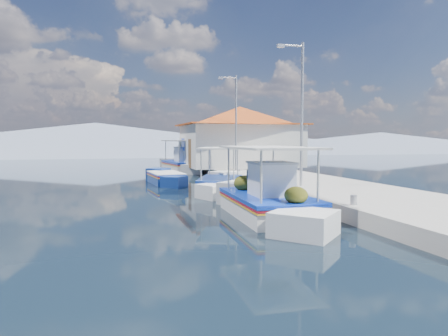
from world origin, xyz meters
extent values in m
plane|color=black|center=(0.00, 0.00, 0.00)|extent=(160.00, 160.00, 0.00)
cube|color=#A3A099|center=(5.90, 6.00, 0.25)|extent=(5.00, 44.00, 0.50)
cylinder|color=#A5A8AD|center=(3.80, -3.00, 0.65)|extent=(0.20, 0.20, 0.30)
cylinder|color=#A5A8AD|center=(3.80, 2.00, 0.65)|extent=(0.20, 0.20, 0.30)
cylinder|color=#A5A8AD|center=(3.80, 8.00, 0.65)|extent=(0.20, 0.20, 0.30)
cylinder|color=#A5A8AD|center=(3.80, 14.00, 0.65)|extent=(0.20, 0.20, 0.30)
cube|color=white|center=(1.60, -1.59, 0.21)|extent=(2.28, 4.26, 0.91)
cube|color=white|center=(1.49, 1.17, 0.33)|extent=(2.15, 2.15, 1.01)
cube|color=white|center=(1.71, -4.27, 0.21)|extent=(2.09, 2.09, 0.87)
cube|color=#0E38BE|center=(1.60, -1.59, 0.64)|extent=(2.35, 4.39, 0.06)
cube|color=maroon|center=(1.60, -1.59, 0.56)|extent=(2.35, 4.39, 0.05)
cube|color=yellow|center=(1.60, -1.59, 0.49)|extent=(2.35, 4.39, 0.04)
cube|color=#0E38BE|center=(1.60, -1.59, 0.70)|extent=(2.37, 4.35, 0.05)
cube|color=brown|center=(1.60, -1.59, 0.67)|extent=(2.11, 4.17, 0.05)
cube|color=white|center=(1.61, -1.88, 1.20)|extent=(1.21, 1.30, 1.06)
cube|color=silver|center=(1.61, -1.88, 1.75)|extent=(1.32, 1.40, 0.06)
cylinder|color=beige|center=(0.68, 0.12, 1.44)|extent=(0.07, 0.07, 1.54)
cylinder|color=beige|center=(2.38, 0.19, 1.44)|extent=(0.07, 0.07, 1.54)
cylinder|color=beige|center=(0.82, -3.38, 1.44)|extent=(0.07, 0.07, 1.54)
cylinder|color=beige|center=(2.52, -3.31, 1.44)|extent=(0.07, 0.07, 1.54)
cube|color=silver|center=(1.60, -1.59, 2.21)|extent=(2.39, 4.26, 0.07)
ellipsoid|color=#434913|center=(1.16, -0.26, 0.95)|extent=(0.73, 0.80, 0.55)
ellipsoid|color=#434913|center=(1.81, 0.24, 0.90)|extent=(0.62, 0.68, 0.46)
ellipsoid|color=#434913|center=(1.86, -3.32, 0.92)|extent=(0.65, 0.72, 0.49)
sphere|color=#F14807|center=(2.54, -0.98, 1.40)|extent=(0.38, 0.38, 0.38)
cube|color=white|center=(1.82, 4.76, 0.20)|extent=(2.91, 3.77, 0.85)
cube|color=white|center=(0.99, 6.85, 0.31)|extent=(1.70, 1.70, 0.94)
cube|color=white|center=(2.63, 2.74, 0.20)|extent=(1.65, 1.65, 0.81)
cube|color=#0E38BE|center=(1.82, 4.76, 0.59)|extent=(2.99, 3.88, 0.05)
cube|color=maroon|center=(1.82, 4.76, 0.52)|extent=(2.99, 3.88, 0.04)
cube|color=yellow|center=(1.82, 4.76, 0.46)|extent=(2.99, 3.88, 0.04)
cube|color=navy|center=(1.82, 4.76, 0.66)|extent=(3.00, 3.86, 0.04)
cube|color=brown|center=(1.82, 4.76, 0.63)|extent=(2.75, 3.66, 0.04)
cylinder|color=beige|center=(0.63, 5.80, 1.35)|extent=(0.06, 0.06, 1.44)
cylinder|color=beige|center=(1.97, 6.33, 1.35)|extent=(0.06, 0.06, 1.44)
cylinder|color=beige|center=(1.67, 3.19, 1.35)|extent=(0.06, 0.06, 1.44)
cylinder|color=beige|center=(3.01, 3.72, 1.35)|extent=(0.06, 0.06, 1.44)
cube|color=silver|center=(1.82, 4.76, 2.07)|extent=(2.99, 3.80, 0.06)
cube|color=navy|center=(-0.17, 9.05, 0.19)|extent=(1.79, 3.03, 0.81)
cube|color=navy|center=(0.01, 10.98, 0.29)|extent=(1.55, 1.55, 0.89)
cube|color=navy|center=(-0.34, 7.18, 0.19)|extent=(1.51, 1.51, 0.77)
cube|color=#0E38BE|center=(-0.17, 9.05, 0.56)|extent=(1.84, 3.12, 0.05)
cube|color=maroon|center=(-0.17, 9.05, 0.49)|extent=(1.84, 3.12, 0.04)
cube|color=yellow|center=(-0.17, 9.05, 0.43)|extent=(1.84, 3.12, 0.03)
cube|color=white|center=(-0.17, 9.05, 0.62)|extent=(1.86, 3.09, 0.04)
cube|color=brown|center=(-0.17, 9.05, 0.60)|extent=(1.66, 2.96, 0.04)
cube|color=white|center=(2.36, 17.49, 0.23)|extent=(2.73, 4.42, 0.98)
cube|color=white|center=(2.74, 20.24, 0.35)|extent=(2.19, 2.19, 1.08)
cube|color=white|center=(1.98, 14.83, 0.23)|extent=(2.13, 2.13, 0.93)
cube|color=#0E38BE|center=(2.36, 17.49, 0.68)|extent=(2.81, 4.56, 0.06)
cube|color=maroon|center=(2.36, 17.49, 0.60)|extent=(2.81, 4.56, 0.05)
cube|color=yellow|center=(2.36, 17.49, 0.53)|extent=(2.81, 4.56, 0.04)
cube|color=#0E38BE|center=(2.36, 17.49, 0.75)|extent=(2.82, 4.52, 0.05)
cube|color=brown|center=(2.36, 17.49, 0.72)|extent=(2.54, 4.32, 0.05)
cube|color=white|center=(2.31, 17.19, 1.29)|extent=(1.37, 1.50, 1.14)
cube|color=silver|center=(2.31, 17.19, 1.88)|extent=(1.49, 1.61, 0.06)
cylinder|color=beige|center=(1.74, 19.34, 1.55)|extent=(0.07, 0.07, 1.65)
cylinder|color=beige|center=(3.46, 19.10, 1.55)|extent=(0.07, 0.07, 1.65)
cylinder|color=beige|center=(1.25, 15.88, 1.55)|extent=(0.07, 0.07, 1.65)
cylinder|color=beige|center=(2.97, 15.64, 1.55)|extent=(0.07, 0.07, 1.65)
cube|color=silver|center=(2.36, 17.49, 2.38)|extent=(2.83, 4.44, 0.07)
cube|color=white|center=(6.20, 15.00, 2.00)|extent=(8.00, 6.00, 3.00)
cube|color=#B34C18|center=(6.20, 15.00, 3.55)|extent=(8.64, 6.48, 0.10)
pyramid|color=#B34C18|center=(6.20, 15.00, 4.20)|extent=(10.49, 10.49, 1.40)
cube|color=brown|center=(2.22, 14.00, 1.50)|extent=(0.06, 1.00, 2.00)
cube|color=#0E38BE|center=(2.22, 16.50, 2.10)|extent=(0.06, 1.20, 0.90)
cylinder|color=#A5A8AD|center=(4.60, 2.00, 3.50)|extent=(0.12, 0.12, 6.00)
cylinder|color=#A5A8AD|center=(4.10, 2.00, 6.35)|extent=(1.00, 0.08, 0.08)
cube|color=#A5A8AD|center=(3.60, 2.00, 6.30)|extent=(0.30, 0.14, 0.14)
cylinder|color=#A5A8AD|center=(4.60, 11.00, 3.50)|extent=(0.12, 0.12, 6.00)
cylinder|color=#A5A8AD|center=(4.10, 11.00, 6.35)|extent=(1.00, 0.08, 0.08)
cube|color=#A5A8AD|center=(3.60, 11.00, 6.30)|extent=(0.30, 0.14, 0.14)
cone|color=slate|center=(-5.00, 56.00, 2.45)|extent=(96.00, 96.00, 5.50)
cone|color=slate|center=(25.00, 56.00, 1.60)|extent=(76.80, 76.80, 3.80)
cone|color=slate|center=(50.00, 56.00, 1.80)|extent=(89.60, 89.60, 4.20)
camera|label=1|loc=(-3.34, -13.49, 2.48)|focal=32.35mm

